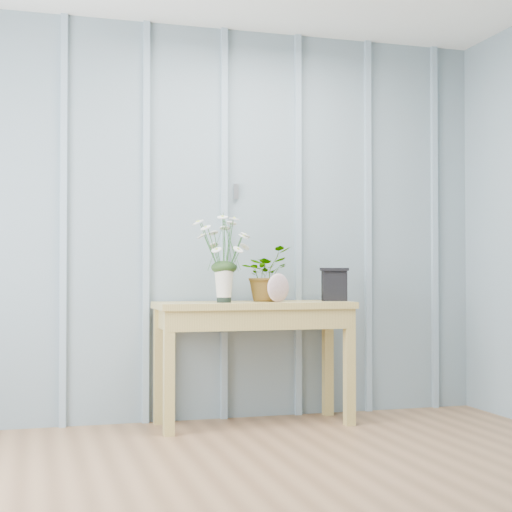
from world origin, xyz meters
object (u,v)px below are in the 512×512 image
object	(u,v)px
sideboard	(254,320)
daisy_vase	(224,246)
felt_disc_vessel	(278,288)
carved_box	(334,284)

from	to	relation	value
sideboard	daisy_vase	size ratio (longest dim) A/B	2.21
felt_disc_vessel	carved_box	xyz separation A→B (m)	(0.40, 0.09, 0.02)
daisy_vase	sideboard	bearing A→B (deg)	16.85
sideboard	felt_disc_vessel	xyz separation A→B (m)	(0.13, -0.09, 0.20)
sideboard	carved_box	distance (m)	0.57
sideboard	daisy_vase	xyz separation A→B (m)	(-0.20, -0.06, 0.45)
daisy_vase	felt_disc_vessel	distance (m)	0.42
carved_box	sideboard	bearing A→B (deg)	-179.87
sideboard	felt_disc_vessel	world-z (taller)	felt_disc_vessel
sideboard	carved_box	xyz separation A→B (m)	(0.53, 0.00, 0.22)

